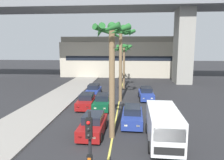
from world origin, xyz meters
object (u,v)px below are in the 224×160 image
(palm_tree_far_median, at_px, (112,50))
(car_queue_second, at_px, (103,102))
(palm_tree_mid_median, at_px, (120,53))
(traffic_light_median_near, at_px, (90,150))
(car_queue_fourth, at_px, (87,101))
(car_queue_front, at_px, (132,116))
(car_queue_fifth, at_px, (146,94))
(delivery_van, at_px, (163,125))
(car_queue_sixth, at_px, (93,125))
(palm_tree_near_median, at_px, (121,42))
(car_queue_third, at_px, (94,91))
(palm_tree_farthest_median, at_px, (124,53))

(palm_tree_far_median, bearing_deg, car_queue_second, 102.45)
(car_queue_second, distance_m, palm_tree_mid_median, 17.41)
(traffic_light_median_near, bearing_deg, palm_tree_mid_median, 90.28)
(car_queue_fourth, relative_size, palm_tree_mid_median, 0.61)
(car_queue_front, height_order, car_queue_fifth, same)
(car_queue_front, xyz_separation_m, car_queue_fifth, (1.88, 8.86, 0.00))
(car_queue_fifth, distance_m, delivery_van, 12.31)
(delivery_van, distance_m, palm_tree_far_median, 6.26)
(car_queue_fifth, relative_size, palm_tree_far_median, 0.50)
(car_queue_second, height_order, delivery_van, delivery_van)
(traffic_light_median_near, bearing_deg, car_queue_sixth, 99.20)
(car_queue_sixth, height_order, palm_tree_near_median, palm_tree_near_median)
(car_queue_third, relative_size, palm_tree_far_median, 0.50)
(car_queue_fourth, height_order, palm_tree_farthest_median, palm_tree_farthest_median)
(palm_tree_farthest_median, bearing_deg, car_queue_second, -100.28)
(car_queue_front, height_order, palm_tree_near_median, palm_tree_near_median)
(delivery_van, xyz_separation_m, palm_tree_farthest_median, (-3.19, 18.71, 4.49))
(car_queue_fourth, height_order, palm_tree_mid_median, palm_tree_mid_median)
(car_queue_fifth, bearing_deg, palm_tree_mid_median, 107.37)
(car_queue_second, bearing_deg, palm_tree_mid_median, 85.92)
(car_queue_sixth, xyz_separation_m, palm_tree_mid_median, (1.08, 23.38, 4.91))
(car_queue_second, relative_size, car_queue_sixth, 1.00)
(car_queue_second, distance_m, car_queue_sixth, 6.72)
(car_queue_second, relative_size, palm_tree_farthest_median, 0.58)
(car_queue_fourth, distance_m, traffic_light_median_near, 15.03)
(palm_tree_far_median, relative_size, palm_tree_farthest_median, 1.15)
(car_queue_fifth, xyz_separation_m, traffic_light_median_near, (-3.66, -18.83, 1.99))
(traffic_light_median_near, relative_size, palm_tree_farthest_median, 0.59)
(car_queue_fifth, height_order, palm_tree_farthest_median, palm_tree_farthest_median)
(car_queue_fifth, xyz_separation_m, palm_tree_near_median, (-3.23, -1.25, 6.52))
(car_queue_third, bearing_deg, car_queue_sixth, -80.37)
(car_queue_second, bearing_deg, car_queue_sixth, -89.10)
(palm_tree_mid_median, bearing_deg, car_queue_front, -84.76)
(car_queue_fifth, xyz_separation_m, palm_tree_farthest_median, (-3.02, 6.42, 5.06))
(car_queue_front, height_order, car_queue_second, same)
(car_queue_fifth, height_order, traffic_light_median_near, traffic_light_median_near)
(car_queue_sixth, bearing_deg, palm_tree_mid_median, 87.35)
(car_queue_front, distance_m, traffic_light_median_near, 10.33)
(car_queue_front, xyz_separation_m, palm_tree_near_median, (-1.35, 7.60, 6.52))
(car_queue_sixth, relative_size, delivery_van, 0.78)
(car_queue_front, relative_size, car_queue_third, 1.01)
(car_queue_front, distance_m, palm_tree_near_median, 10.10)
(delivery_van, bearing_deg, car_queue_fourth, 131.08)
(delivery_van, relative_size, palm_tree_mid_median, 0.79)
(car_queue_front, xyz_separation_m, car_queue_fourth, (-4.94, 4.58, 0.00))
(car_queue_third, bearing_deg, car_queue_fourth, -87.86)
(delivery_van, bearing_deg, palm_tree_farthest_median, 99.69)
(car_queue_second, bearing_deg, palm_tree_farthest_median, 79.72)
(car_queue_second, relative_size, car_queue_fourth, 1.01)
(palm_tree_farthest_median, bearing_deg, car_queue_sixth, -96.06)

